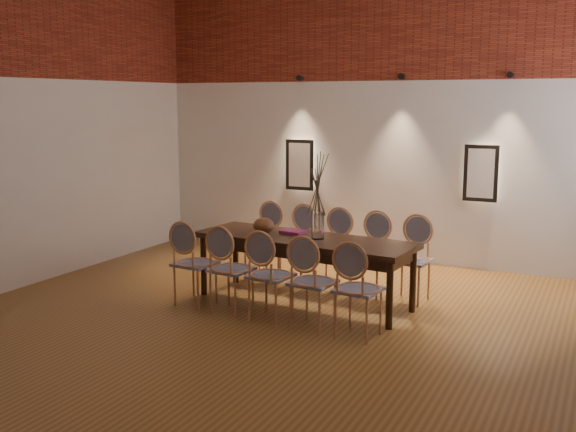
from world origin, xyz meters
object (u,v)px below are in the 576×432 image
at_px(bowl, 264,226).
at_px(chair_far_c, 332,250).
at_px(dining_table, 304,270).
at_px(chair_near_c, 271,275).
at_px(chair_near_d, 313,282).
at_px(chair_far_b, 296,246).
at_px(chair_near_a, 195,263).
at_px(chair_near_b, 232,269).
at_px(chair_far_a, 263,241).
at_px(chair_far_e, 411,261).
at_px(chair_far_d, 370,255).
at_px(book, 293,232).
at_px(vase, 318,225).
at_px(chair_near_e, 359,289).

bearing_deg(bowl, chair_far_c, 50.38).
xyz_separation_m(dining_table, chair_near_c, (-0.06, -0.68, 0.09)).
xyz_separation_m(chair_near_d, chair_far_c, (-0.37, 1.40, 0.00)).
height_order(chair_far_b, chair_far_c, same).
height_order(chair_near_a, chair_far_b, same).
bearing_deg(chair_far_c, chair_near_b, 69.94).
xyz_separation_m(chair_near_a, chair_near_c, (0.99, -0.09, 0.00)).
bearing_deg(chair_near_b, chair_far_a, 110.06).
xyz_separation_m(chair_near_a, chair_far_e, (2.10, 1.17, 0.00)).
xyz_separation_m(chair_far_d, book, (-0.76, -0.48, 0.30)).
bearing_deg(chair_far_e, chair_near_c, 53.85).
bearing_deg(vase, chair_near_d, -69.77).
height_order(chair_far_d, book, chair_far_d).
bearing_deg(chair_far_a, chair_far_e, -180.00).
relative_size(chair_near_b, chair_near_e, 1.00).
xyz_separation_m(dining_table, chair_far_a, (-0.92, 0.77, 0.09)).
distance_m(chair_far_d, chair_far_e, 0.50).
xyz_separation_m(chair_far_b, chair_far_e, (1.48, -0.14, 0.00)).
height_order(chair_near_b, book, chair_near_b).
bearing_deg(chair_near_d, chair_far_a, 137.62).
xyz_separation_m(dining_table, book, (-0.21, 0.15, 0.39)).
xyz_separation_m(vase, bowl, (-0.67, 0.01, -0.06)).
bearing_deg(chair_near_c, chair_far_b, 110.06).
relative_size(chair_near_d, chair_far_e, 1.00).
bearing_deg(chair_near_c, chair_near_b, 180.00).
height_order(chair_far_e, vase, vase).
height_order(chair_near_b, chair_near_d, same).
relative_size(chair_near_b, chair_far_e, 1.00).
bearing_deg(dining_table, bowl, -174.26).
distance_m(chair_near_d, vase, 0.87).
bearing_deg(chair_far_a, chair_near_d, 137.62).
bearing_deg(book, chair_far_b, 111.29).
relative_size(chair_near_c, chair_far_a, 1.00).
xyz_separation_m(chair_far_b, bowl, (-0.07, -0.72, 0.37)).
bearing_deg(chair_far_c, chair_far_e, -180.00).
distance_m(chair_far_e, book, 1.36).
xyz_separation_m(dining_table, chair_far_e, (1.05, 0.58, 0.09)).
relative_size(chair_near_a, chair_near_c, 1.00).
height_order(chair_far_b, chair_far_e, same).
relative_size(vase, book, 1.15).
relative_size(chair_near_b, chair_far_a, 1.00).
bearing_deg(chair_far_e, chair_near_a, 34.39).
distance_m(chair_far_a, book, 0.99).
height_order(chair_far_e, bowl, chair_far_e).
distance_m(chair_far_c, bowl, 0.96).
bearing_deg(chair_far_e, chair_far_d, -0.00).
bearing_deg(chair_near_a, chair_near_b, 0.00).
bearing_deg(chair_far_b, book, 116.55).
bearing_deg(chair_near_c, chair_far_a, 126.15).
distance_m(dining_table, chair_far_c, 0.68).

